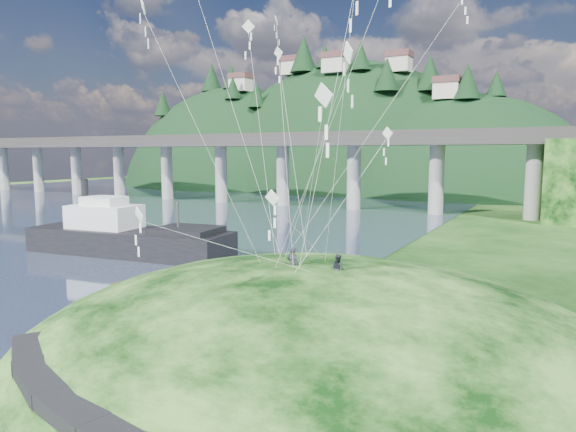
% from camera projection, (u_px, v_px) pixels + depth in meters
% --- Properties ---
extents(ground, '(320.00, 320.00, 0.00)m').
position_uv_depth(ground, '(178.00, 343.00, 29.58)').
color(ground, black).
rests_on(ground, ground).
extents(grass_hill, '(36.00, 32.00, 13.00)m').
position_uv_depth(grass_hill, '(318.00, 384.00, 27.71)').
color(grass_hill, black).
rests_on(grass_hill, ground).
extents(footpath, '(22.29, 5.84, 0.83)m').
position_uv_depth(footpath, '(155.00, 417.00, 17.29)').
color(footpath, black).
rests_on(footpath, ground).
extents(bridge, '(160.00, 11.00, 15.00)m').
position_uv_depth(bridge, '(307.00, 159.00, 102.00)').
color(bridge, '#2D2B2B').
rests_on(bridge, ground).
extents(far_ridge, '(153.00, 70.00, 94.50)m').
position_uv_depth(far_ridge, '(332.00, 212.00, 157.66)').
color(far_ridge, black).
rests_on(far_ridge, ground).
extents(work_barge, '(23.64, 9.01, 8.07)m').
position_uv_depth(work_barge, '(126.00, 236.00, 55.34)').
color(work_barge, black).
rests_on(work_barge, ground).
extents(wooden_dock, '(15.35, 7.50, 1.10)m').
position_uv_depth(wooden_dock, '(173.00, 304.00, 35.64)').
color(wooden_dock, '#3D2F19').
rests_on(wooden_dock, ground).
extents(kite_flyers, '(3.38, 0.90, 1.94)m').
position_uv_depth(kite_flyers, '(315.00, 251.00, 26.84)').
color(kite_flyers, '#252731').
rests_on(kite_flyers, ground).
extents(kite_swarm, '(14.55, 18.33, 19.60)m').
position_uv_depth(kite_swarm, '(297.00, 28.00, 23.65)').
color(kite_swarm, white).
rests_on(kite_swarm, ground).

